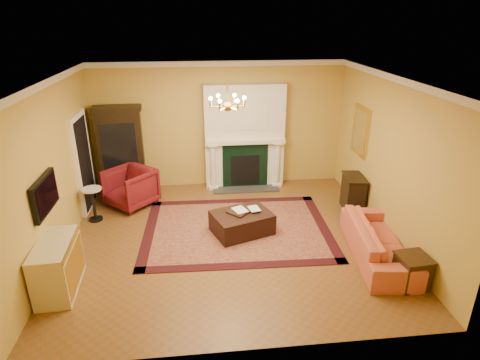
{
  "coord_description": "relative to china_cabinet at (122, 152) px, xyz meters",
  "views": [
    {
      "loc": [
        -0.51,
        -6.61,
        3.99
      ],
      "look_at": [
        0.24,
        0.3,
        1.09
      ],
      "focal_mm": 30.0,
      "sensor_mm": 36.0,
      "label": 1
    }
  ],
  "objects": [
    {
      "name": "floor",
      "position": [
        2.29,
        -2.49,
        -1.0
      ],
      "size": [
        6.0,
        5.5,
        0.02
      ],
      "primitive_type": "cube",
      "color": "brown",
      "rests_on": "ground"
    },
    {
      "name": "ceiling",
      "position": [
        2.29,
        -2.49,
        2.02
      ],
      "size": [
        6.0,
        5.5,
        0.02
      ],
      "primitive_type": "cube",
      "color": "white",
      "rests_on": "wall_back"
    },
    {
      "name": "wall_back",
      "position": [
        2.29,
        0.27,
        0.51
      ],
      "size": [
        6.0,
        0.02,
        3.0
      ],
      "primitive_type": "cube",
      "color": "gold",
      "rests_on": "floor"
    },
    {
      "name": "wall_front",
      "position": [
        2.29,
        -5.25,
        0.51
      ],
      "size": [
        6.0,
        0.02,
        3.0
      ],
      "primitive_type": "cube",
      "color": "gold",
      "rests_on": "floor"
    },
    {
      "name": "wall_left",
      "position": [
        -0.72,
        -2.49,
        0.51
      ],
      "size": [
        0.02,
        5.5,
        3.0
      ],
      "primitive_type": "cube",
      "color": "gold",
      "rests_on": "floor"
    },
    {
      "name": "wall_right",
      "position": [
        5.3,
        -2.49,
        0.51
      ],
      "size": [
        0.02,
        5.5,
        3.0
      ],
      "primitive_type": "cube",
      "color": "gold",
      "rests_on": "floor"
    },
    {
      "name": "fireplace",
      "position": [
        2.89,
        0.08,
        0.2
      ],
      "size": [
        1.9,
        0.7,
        2.5
      ],
      "color": "silver",
      "rests_on": "wall_back"
    },
    {
      "name": "crown_molding",
      "position": [
        2.29,
        -1.53,
        1.95
      ],
      "size": [
        6.0,
        5.5,
        0.12
      ],
      "color": "silver",
      "rests_on": "ceiling"
    },
    {
      "name": "doorway",
      "position": [
        -0.66,
        -0.79,
        0.05
      ],
      "size": [
        0.08,
        1.05,
        2.1
      ],
      "color": "white",
      "rests_on": "wall_left"
    },
    {
      "name": "tv_panel",
      "position": [
        -0.65,
        -3.09,
        0.36
      ],
      "size": [
        0.09,
        0.95,
        0.58
      ],
      "color": "black",
      "rests_on": "wall_left"
    },
    {
      "name": "gilt_mirror",
      "position": [
        5.26,
        -1.09,
        0.66
      ],
      "size": [
        0.06,
        0.76,
        1.05
      ],
      "color": "gold",
      "rests_on": "wall_right"
    },
    {
      "name": "chandelier",
      "position": [
        2.29,
        -2.49,
        1.62
      ],
      "size": [
        0.63,
        0.55,
        0.53
      ],
      "color": "gold",
      "rests_on": "ceiling"
    },
    {
      "name": "oriental_rug",
      "position": [
        2.48,
        -2.13,
        -0.98
      ],
      "size": [
        3.74,
        2.85,
        0.01
      ],
      "primitive_type": "cube",
      "rotation": [
        0.0,
        0.0,
        -0.03
      ],
      "color": "#4C1010",
      "rests_on": "floor"
    },
    {
      "name": "china_cabinet",
      "position": [
        0.0,
        0.0,
        0.0
      ],
      "size": [
        1.02,
        0.53,
        1.98
      ],
      "primitive_type": "cube",
      "rotation": [
        0.0,
        0.0,
        0.08
      ],
      "color": "black",
      "rests_on": "floor"
    },
    {
      "name": "wingback_armchair",
      "position": [
        0.25,
        -0.79,
        -0.52
      ],
      "size": [
        1.25,
        1.25,
        0.94
      ],
      "primitive_type": "imported",
      "rotation": [
        0.0,
        0.0,
        -0.74
      ],
      "color": "maroon",
      "rests_on": "floor"
    },
    {
      "name": "pedestal_table",
      "position": [
        -0.41,
        -1.43,
        -0.58
      ],
      "size": [
        0.4,
        0.4,
        0.72
      ],
      "color": "black",
      "rests_on": "floor"
    },
    {
      "name": "commode",
      "position": [
        -0.44,
        -3.68,
        -0.58
      ],
      "size": [
        0.57,
        1.13,
        0.82
      ],
      "primitive_type": "cube",
      "rotation": [
        0.0,
        0.0,
        0.05
      ],
      "color": "beige",
      "rests_on": "floor"
    },
    {
      "name": "coral_sofa",
      "position": [
        4.83,
        -3.37,
        -0.57
      ],
      "size": [
        0.88,
        2.21,
        0.84
      ],
      "primitive_type": "imported",
      "rotation": [
        0.0,
        0.0,
        1.45
      ],
      "color": "#BE4A3C",
      "rests_on": "floor"
    },
    {
      "name": "end_table",
      "position": [
        5.01,
        -4.21,
        -0.74
      ],
      "size": [
        0.48,
        0.48,
        0.51
      ],
      "primitive_type": "cube",
      "rotation": [
        0.0,
        0.0,
        0.09
      ],
      "color": "#36200E",
      "rests_on": "floor"
    },
    {
      "name": "console_table",
      "position": [
        5.07,
        -1.52,
        -0.62
      ],
      "size": [
        0.46,
        0.71,
        0.75
      ],
      "primitive_type": "cube",
      "rotation": [
        0.0,
        0.0,
        -0.13
      ],
      "color": "black",
      "rests_on": "floor"
    },
    {
      "name": "leather_ottoman",
      "position": [
        2.56,
        -2.26,
        -0.77
      ],
      "size": [
        1.29,
        1.12,
        0.41
      ],
      "primitive_type": "cube",
      "rotation": [
        0.0,
        0.0,
        0.35
      ],
      "color": "black",
      "rests_on": "oriental_rug"
    },
    {
      "name": "ottoman_tray",
      "position": [
        2.55,
        -2.18,
        -0.55
      ],
      "size": [
        0.6,
        0.59,
        0.03
      ],
      "primitive_type": "cube",
      "rotation": [
        0.0,
        0.0,
        0.76
      ],
      "color": "black",
      "rests_on": "leather_ottoman"
    },
    {
      "name": "book_a",
      "position": [
        2.42,
        -2.27,
        -0.38
      ],
      "size": [
        0.22,
        0.11,
        0.31
      ],
      "primitive_type": "imported",
      "rotation": [
        0.0,
        0.0,
        0.39
      ],
      "color": "gray",
      "rests_on": "ottoman_tray"
    },
    {
      "name": "book_b",
      "position": [
        2.72,
        -2.21,
        -0.4
      ],
      "size": [
        0.2,
        0.06,
        0.27
      ],
      "primitive_type": "imported",
      "rotation": [
        0.0,
        0.0,
        0.21
      ],
      "color": "gray",
      "rests_on": "ottoman_tray"
    },
    {
      "name": "topiary_left",
      "position": [
        2.15,
        0.04,
        0.47
      ],
      "size": [
        0.16,
        0.16,
        0.42
      ],
      "color": "gray",
      "rests_on": "fireplace"
    },
    {
      "name": "topiary_right",
      "position": [
        3.68,
        0.04,
        0.49
      ],
      "size": [
        0.17,
        0.17,
        0.45
      ],
      "color": "gray",
      "rests_on": "fireplace"
    }
  ]
}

